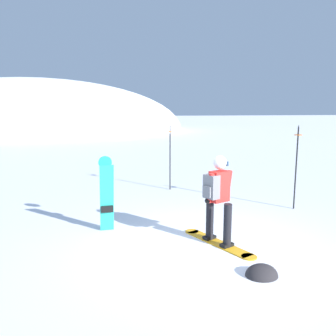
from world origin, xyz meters
TOP-DOWN VIEW (x-y plane):
  - ground_plane at (0.00, 0.00)m, footprint 300.00×300.00m
  - ridge_peak_main at (-7.45, 41.22)m, footprint 37.45×33.70m
  - snowboarder_main at (0.33, 0.13)m, footprint 0.85×1.73m
  - spare_snowboard at (-1.65, 1.29)m, footprint 0.28×0.45m
  - piste_marker_near at (0.64, 4.81)m, footprint 0.20×0.20m
  - piste_marker_far at (3.22, 1.87)m, footprint 0.20×0.20m
  - rock_dark at (0.52, -1.24)m, footprint 0.52×0.44m

SIDE VIEW (x-z plane):
  - ground_plane at x=0.00m, z-range 0.00..0.00m
  - ridge_peak_main at x=-7.45m, z-range -6.47..6.47m
  - rock_dark at x=0.52m, z-range -0.18..0.18m
  - spare_snowboard at x=-1.65m, z-range 0.01..1.62m
  - snowboarder_main at x=0.33m, z-range 0.06..1.78m
  - piste_marker_near at x=0.64m, z-range 0.14..2.28m
  - piste_marker_far at x=3.22m, z-range 0.15..2.33m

